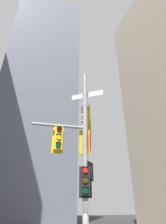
% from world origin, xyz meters
% --- Properties ---
extents(building_mid_block, '(14.24, 14.24, 48.78)m').
position_xyz_m(building_mid_block, '(-0.22, 27.46, 24.39)').
color(building_mid_block, slate).
rests_on(building_mid_block, ground).
extents(signal_pole_assembly, '(3.65, 3.07, 8.48)m').
position_xyz_m(signal_pole_assembly, '(0.10, 0.52, 5.02)').
color(signal_pole_assembly, '#9EA0A3').
rests_on(signal_pole_assembly, ground).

